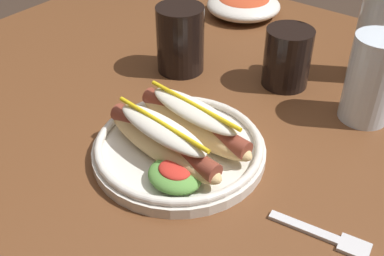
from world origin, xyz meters
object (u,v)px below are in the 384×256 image
object	(u,v)px
hot_dog_plate	(179,142)
fork	(327,237)
extra_cup	(180,39)
side_bowl	(243,4)
glass_bottle	(377,23)
water_cup	(372,79)
soda_cup	(287,58)

from	to	relation	value
hot_dog_plate	fork	world-z (taller)	hot_dog_plate
extra_cup	side_bowl	bearing A→B (deg)	98.48
extra_cup	glass_bottle	distance (m)	0.33
side_bowl	extra_cup	bearing A→B (deg)	-81.52
side_bowl	water_cup	bearing A→B (deg)	-31.26
hot_dog_plate	soda_cup	xyz separation A→B (m)	(0.02, 0.27, 0.02)
hot_dog_plate	water_cup	bearing A→B (deg)	55.96
water_cup	glass_bottle	xyz separation A→B (m)	(-0.05, 0.12, 0.03)
water_cup	glass_bottle	distance (m)	0.14
hot_dog_plate	side_bowl	distance (m)	0.51
fork	extra_cup	xyz separation A→B (m)	(-0.38, 0.20, 0.06)
water_cup	side_bowl	world-z (taller)	water_cup
fork	extra_cup	bearing A→B (deg)	143.79
water_cup	glass_bottle	world-z (taller)	glass_bottle
soda_cup	side_bowl	world-z (taller)	soda_cup
hot_dog_plate	water_cup	world-z (taller)	water_cup
soda_cup	extra_cup	size ratio (longest dim) A/B	0.85
water_cup	extra_cup	distance (m)	0.33
hot_dog_plate	side_bowl	size ratio (longest dim) A/B	1.49
glass_bottle	hot_dog_plate	bearing A→B (deg)	-108.24
hot_dog_plate	glass_bottle	bearing A→B (deg)	71.76
extra_cup	side_bowl	xyz separation A→B (m)	(-0.04, 0.28, -0.04)
water_cup	side_bowl	distance (m)	0.43
extra_cup	fork	bearing A→B (deg)	-28.19
water_cup	side_bowl	xyz separation A→B (m)	(-0.36, 0.22, -0.04)
side_bowl	soda_cup	bearing A→B (deg)	-43.55
soda_cup	fork	bearing A→B (deg)	-53.04
water_cup	hot_dog_plate	bearing A→B (deg)	-124.04
extra_cup	glass_bottle	bearing A→B (deg)	33.00
water_cup	soda_cup	bearing A→B (deg)	174.21
water_cup	fork	bearing A→B (deg)	-77.00
fork	extra_cup	distance (m)	0.44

